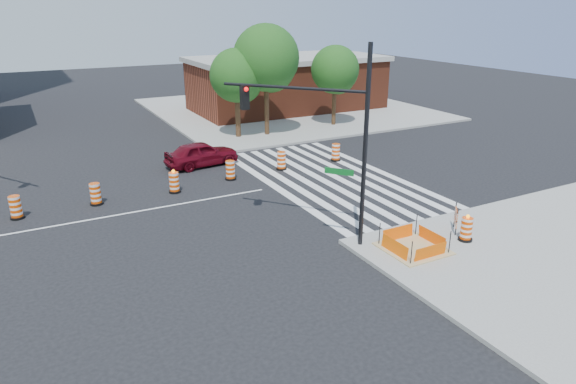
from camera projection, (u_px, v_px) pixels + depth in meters
name	position (u px, v px, depth m)	size (l,w,h in m)	color
ground	(119.00, 215.00, 22.70)	(120.00, 120.00, 0.00)	black
sidewalk_ne	(287.00, 109.00, 45.56)	(22.00, 22.00, 0.15)	gray
crosswalk_east	(328.00, 178.00, 27.54)	(6.75, 13.50, 0.01)	silver
lane_centerline	(119.00, 215.00, 22.70)	(14.00, 0.12, 0.01)	silver
excavation_pit	(413.00, 247.00, 19.15)	(2.20, 2.20, 0.90)	tan
brick_storefront	(287.00, 83.00, 44.79)	(16.50, 8.50, 4.60)	maroon
red_coupe	(202.00, 154.00, 29.43)	(1.69, 4.20, 1.43)	#5F0815
signal_pole_se	(324.00, 127.00, 18.62)	(3.73, 4.38, 7.44)	black
pit_drum	(466.00, 230.00, 19.74)	(0.55, 0.55, 1.08)	black
barricade	(456.00, 217.00, 20.52)	(0.64, 0.73, 1.08)	#E34604
tree_north_c	(237.00, 79.00, 34.39)	(3.68, 3.61, 6.13)	#382314
tree_north_d	(266.00, 62.00, 34.69)	(4.50, 4.50, 7.66)	#382314
tree_north_e	(335.00, 72.00, 38.01)	(3.56, 3.56, 6.05)	#382314
median_drum_2	(16.00, 208.00, 22.16)	(0.60, 0.60, 1.02)	black
median_drum_3	(96.00, 195.00, 23.73)	(0.60, 0.60, 1.02)	black
median_drum_4	(174.00, 183.00, 25.27)	(0.60, 0.60, 1.18)	black
median_drum_5	(230.00, 171.00, 27.15)	(0.60, 0.60, 1.02)	black
median_drum_6	(281.00, 161.00, 28.82)	(0.60, 0.60, 1.02)	black
median_drum_7	(336.00, 153.00, 30.46)	(0.60, 0.60, 1.02)	black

